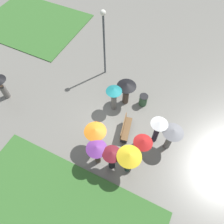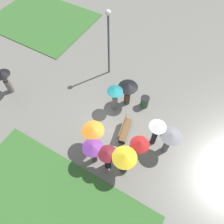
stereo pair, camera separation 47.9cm
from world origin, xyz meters
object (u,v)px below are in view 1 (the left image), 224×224
crowd_person_white (158,128)px  lone_walker_mid_plaza (0,84)px  park_bench (125,128)px  lamp_post (104,37)px  crowd_person_maroon (112,157)px  crowd_person_teal (114,95)px  crowd_person_red (142,145)px  crowd_person_yellow (129,158)px  crowd_person_orange (96,135)px  crowd_person_purple (97,150)px  crowd_person_grey (172,134)px  trash_bin (143,100)px  crowd_person_black (126,89)px

crowd_person_white → lone_walker_mid_plaza: bearing=31.6°
park_bench → lone_walker_mid_plaza: size_ratio=0.88×
lamp_post → crowd_person_maroon: size_ratio=2.57×
crowd_person_teal → crowd_person_white: bearing=64.8°
crowd_person_maroon → park_bench: bearing=91.5°
crowd_person_red → park_bench: bearing=-162.8°
crowd_person_maroon → crowd_person_yellow: 0.90m
crowd_person_orange → crowd_person_red: crowd_person_red is taller
crowd_person_maroon → crowd_person_purple: crowd_person_maroon is taller
crowd_person_red → lone_walker_mid_plaza: size_ratio=1.10×
crowd_person_grey → crowd_person_yellow: size_ratio=0.93×
crowd_person_orange → crowd_person_maroon: (-0.72, -1.28, -0.02)m
trash_bin → lone_walker_mid_plaza: (-3.29, 8.06, 0.81)m
lone_walker_mid_plaza → lamp_post: bearing=-174.4°
park_bench → lone_walker_mid_plaza: bearing=84.8°
park_bench → crowd_person_red: (-1.00, -1.32, 0.97)m
trash_bin → crowd_person_white: (-2.04, -1.51, 0.96)m
park_bench → crowd_person_purple: bearing=153.7°
crowd_person_orange → crowd_person_black: crowd_person_orange is taller
park_bench → lamp_post: bearing=28.4°
crowd_person_teal → crowd_person_purple: size_ratio=1.05×
park_bench → crowd_person_white: 1.93m
crowd_person_maroon → crowd_person_red: crowd_person_red is taller
lamp_post → crowd_person_white: lamp_post is taller
crowd_person_orange → crowd_person_purple: size_ratio=1.00×
crowd_person_teal → crowd_person_purple: bearing=4.9°
trash_bin → crowd_person_white: 2.71m
crowd_person_white → park_bench: bearing=33.9°
trash_bin → crowd_person_yellow: bearing=-168.9°
lamp_post → crowd_person_black: lamp_post is taller
lone_walker_mid_plaza → crowd_person_maroon: bearing=132.2°
crowd_person_grey → crowd_person_teal: bearing=34.8°
crowd_person_yellow → crowd_person_red: bearing=-52.1°
crowd_person_orange → crowd_person_grey: crowd_person_grey is taller
crowd_person_orange → crowd_person_red: 2.43m
crowd_person_black → lone_walker_mid_plaza: (-2.96, 7.00, -0.03)m
crowd_person_purple → crowd_person_yellow: bearing=51.0°
lamp_post → lone_walker_mid_plaza: 6.86m
lamp_post → trash_bin: lamp_post is taller
crowd_person_black → lone_walker_mid_plaza: 7.61m
crowd_person_red → crowd_person_white: size_ratio=1.01×
crowd_person_maroon → crowd_person_grey: crowd_person_grey is taller
park_bench → crowd_person_grey: bearing=-97.2°
crowd_person_red → crowd_person_black: 3.73m
crowd_person_white → crowd_person_teal: bearing=6.4°
trash_bin → crowd_person_red: 3.67m
crowd_person_orange → crowd_person_teal: (2.69, 0.26, 0.10)m
crowd_person_yellow → crowd_person_teal: bearing=1.7°
park_bench → crowd_person_orange: bearing=131.6°
crowd_person_maroon → crowd_person_red: size_ratio=0.92×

